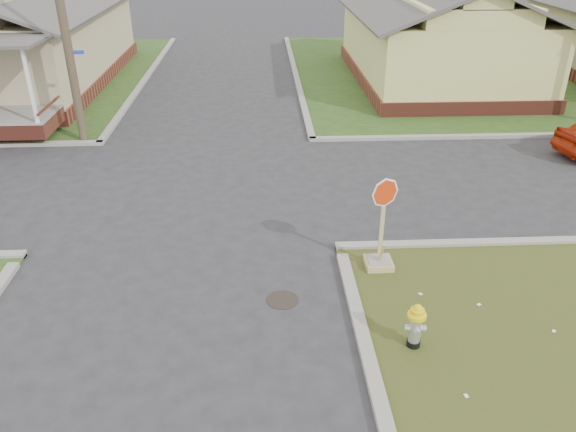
{
  "coord_description": "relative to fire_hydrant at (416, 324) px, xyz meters",
  "views": [
    {
      "loc": [
        1.86,
        -9.6,
        6.68
      ],
      "look_at": [
        2.39,
        1.0,
        1.1
      ],
      "focal_mm": 35.0,
      "sensor_mm": 36.0,
      "label": 1
    }
  ],
  "objects": [
    {
      "name": "ground",
      "position": [
        -4.45,
        2.02,
        -0.53
      ],
      "size": [
        120.0,
        120.0,
        0.0
      ],
      "primitive_type": "plane",
      "color": "#2A292C",
      "rests_on": "ground"
    },
    {
      "name": "curbs",
      "position": [
        -4.45,
        7.02,
        -0.53
      ],
      "size": [
        80.0,
        40.0,
        0.12
      ],
      "primitive_type": null,
      "color": "gray",
      "rests_on": "ground"
    },
    {
      "name": "manhole",
      "position": [
        -2.25,
        1.52,
        -0.53
      ],
      "size": [
        0.64,
        0.64,
        0.01
      ],
      "primitive_type": "cylinder",
      "color": "black",
      "rests_on": "ground"
    },
    {
      "name": "side_house_yellow",
      "position": [
        5.55,
        18.52,
        1.66
      ],
      "size": [
        7.6,
        11.6,
        4.7
      ],
      "color": "brown",
      "rests_on": "ground"
    },
    {
      "name": "fire_hydrant",
      "position": [
        0.0,
        0.0,
        0.0
      ],
      "size": [
        0.33,
        0.33,
        0.88
      ],
      "rotation": [
        0.0,
        0.0,
        -0.1
      ],
      "color": "black",
      "rests_on": "ground"
    },
    {
      "name": "stop_sign",
      "position": [
        -0.12,
        2.58,
        -0.03
      ],
      "size": [
        0.59,
        0.58,
        2.09
      ],
      "rotation": [
        0.0,
        0.0,
        0.02
      ],
      "color": "tan",
      "rests_on": "ground"
    }
  ]
}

